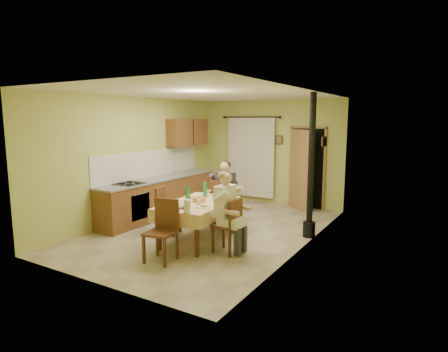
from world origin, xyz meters
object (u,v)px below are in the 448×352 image
Objects in this scene: dining_table at (198,222)px; chair_far at (224,213)px; chair_near at (161,244)px; man_far at (224,186)px; chair_right at (227,236)px; chair_left at (168,220)px; stove_flue at (310,186)px; man_right at (227,203)px.

chair_far is (-0.09, 1.10, -0.09)m from dining_table.
chair_near is 2.33m from man_far.
chair_left is at bearing 80.69° from chair_right.
chair_near is at bearing -82.85° from chair_far.
chair_far reaches higher than chair_right.
stove_flue is at bearing 103.52° from chair_left.
stove_flue is (2.50, 1.27, 0.73)m from chair_left.
chair_left is 0.34× the size of stove_flue.
chair_left is 0.69× the size of man_right.
chair_near is at bearing -82.90° from man_far.
stove_flue reaches higher than man_far.
chair_left is 1.68m from man_right.
dining_table is at bearing -81.96° from chair_far.
man_right is 0.50× the size of stove_flue.
chair_left is 2.90m from stove_flue.
chair_near is at bearing -123.81° from stove_flue.
chair_near is 0.36× the size of stove_flue.
chair_near is 1.15m from chair_right.
chair_right is (0.86, -1.33, -0.00)m from chair_far.
man_right is (1.55, -0.31, 0.59)m from chair_left.
man_right is 1.85m from stove_flue.
chair_left is (-0.69, -1.02, -0.00)m from chair_far.
chair_right and chair_left have the same top height.
chair_left is at bearing -62.78° from chair_near.
chair_far is at bearing -90.00° from man_far.
stove_flue reaches higher than chair_far.
dining_table is at bearing -82.07° from man_far.
chair_far is 2.24m from chair_near.
chair_left is 1.38m from man_far.
chair_far is 1.96m from stove_flue.
man_right reaches higher than chair_left.
chair_near is 1.06× the size of chair_right.
man_right is at bearing -54.36° from man_far.
chair_left reaches higher than dining_table.
chair_right is 0.59m from man_right.
chair_near is 0.73× the size of man_far.
man_far is (0.00, 0.02, 0.59)m from chair_far.
man_far is at bearing 90.00° from chair_far.
man_right is at bearing -121.16° from stove_flue.
chair_right is 1.00× the size of chair_left.
dining_table is 1.11m from chair_far.
chair_right is at bearing 65.35° from chair_left.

